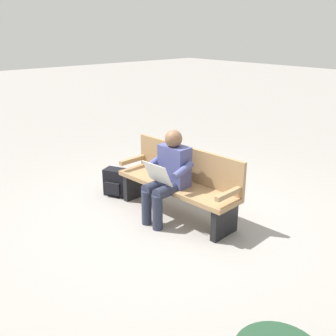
% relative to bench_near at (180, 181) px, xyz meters
% --- Properties ---
extents(ground_plane, '(40.00, 40.00, 0.00)m').
position_rel_bench_near_xyz_m(ground_plane, '(-0.00, 0.07, -0.46)').
color(ground_plane, gray).
extents(bench_near, '(1.83, 0.58, 0.90)m').
position_rel_bench_near_xyz_m(bench_near, '(0.00, 0.00, 0.00)').
color(bench_near, '#9E7A51').
rests_on(bench_near, ground).
extents(person_seated, '(0.59, 0.59, 1.18)m').
position_rel_bench_near_xyz_m(person_seated, '(-0.03, 0.23, 0.17)').
color(person_seated, '#474C84').
rests_on(person_seated, ground).
extents(backpack, '(0.40, 0.35, 0.40)m').
position_rel_bench_near_xyz_m(backpack, '(1.07, 0.29, -0.26)').
color(backpack, black).
rests_on(backpack, ground).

